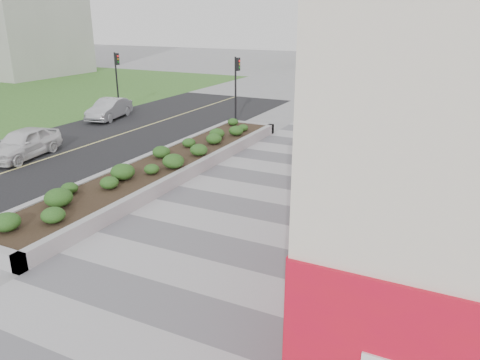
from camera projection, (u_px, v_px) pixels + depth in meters
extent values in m
plane|color=gray|center=(185.00, 275.00, 12.65)|extent=(160.00, 160.00, 0.00)
cube|color=#A8A8AD|center=(235.00, 232.00, 15.18)|extent=(8.00, 36.00, 0.01)
cube|color=red|center=(398.00, 156.00, 18.07)|extent=(0.12, 24.00, 3.00)
cube|color=#9E9EA0|center=(250.00, 127.00, 28.25)|extent=(3.00, 0.30, 0.55)
cube|color=#9E9EA0|center=(141.00, 163.00, 21.33)|extent=(0.30, 18.00, 0.55)
cube|color=#9E9EA0|center=(191.00, 171.00, 20.20)|extent=(0.30, 18.00, 0.55)
cube|color=#2D2116|center=(165.00, 168.00, 20.78)|extent=(2.40, 17.40, 0.50)
cube|color=black|center=(59.00, 155.00, 23.57)|extent=(10.00, 40.00, 0.00)
cylinder|color=black|center=(236.00, 91.00, 29.79)|extent=(0.12, 0.12, 4.20)
cube|color=black|center=(238.00, 64.00, 29.16)|extent=(0.18, 0.28, 0.80)
cylinder|color=black|center=(117.00, 83.00, 33.20)|extent=(0.12, 0.12, 4.20)
cube|color=black|center=(117.00, 59.00, 32.58)|extent=(0.18, 0.28, 0.80)
cylinder|color=#595654|center=(249.00, 235.00, 14.97)|extent=(0.44, 0.44, 0.01)
cube|color=black|center=(306.00, 176.00, 20.19)|extent=(0.44, 0.74, 0.02)
imported|color=black|center=(306.00, 161.00, 19.95)|extent=(0.61, 0.52, 1.42)
sphere|color=#1B29E8|center=(307.00, 145.00, 19.73)|extent=(0.23, 0.23, 0.23)
imported|color=white|center=(23.00, 143.00, 22.85)|extent=(2.45, 4.50, 1.45)
imported|color=#B3B5BC|center=(109.00, 109.00, 31.44)|extent=(2.29, 4.34, 1.36)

